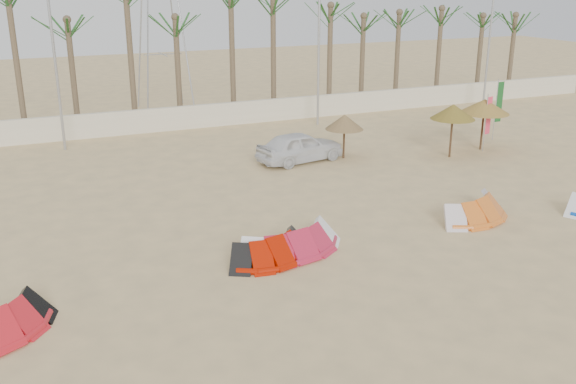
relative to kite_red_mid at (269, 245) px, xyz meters
name	(u,v)px	position (x,y,z in m)	size (l,w,h in m)	color
ground	(379,306)	(1.53, -3.96, -0.42)	(120.00, 120.00, 0.00)	#DAB778
boundary_wall	(173,119)	(1.53, 18.04, 0.23)	(60.00, 0.30, 1.30)	beige
palm_line	(172,9)	(2.19, 19.54, 6.03)	(52.00, 4.00, 7.70)	brown
lamp_b	(52,31)	(-4.44, 16.04, 5.35)	(1.25, 0.14, 11.00)	#A5A8AD
lamp_c	(320,22)	(9.56, 16.04, 5.35)	(1.25, 0.14, 11.00)	#A5A8AD
lamp_d	(492,17)	(21.56, 16.04, 5.35)	(1.25, 0.14, 11.00)	#A5A8AD
pylon	(166,109)	(2.53, 24.04, -0.42)	(3.00, 3.00, 14.00)	#A5A8AD
kite_red_mid	(269,245)	(0.00, 0.00, 0.00)	(3.19, 2.10, 0.90)	#A11200
kite_red_right	(288,237)	(0.79, 0.37, 0.00)	(3.84, 2.18, 0.90)	#B51D39
kite_orange	(471,206)	(7.96, 0.39, 0.00)	(3.55, 2.36, 0.90)	orange
parasol_left	(344,122)	(7.50, 9.13, 1.32)	(1.81, 1.81, 2.09)	#4C331E
parasol_mid	(453,112)	(12.21, 7.23, 1.77)	(2.10, 2.10, 2.54)	#4C331E
parasol_right	(484,106)	(14.52, 7.79, 1.75)	(2.45, 2.45, 2.52)	#4C331E
flag_pink	(489,117)	(14.56, 7.46, 1.26)	(0.44, 0.14, 2.83)	#A5A8AD
flag_green	(499,104)	(16.54, 9.07, 1.49)	(0.45, 0.05, 3.22)	#A5A8AD
car	(300,147)	(5.34, 9.37, 0.30)	(1.68, 4.17, 1.42)	silver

